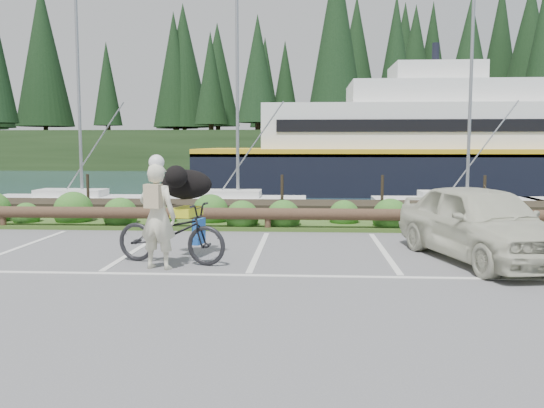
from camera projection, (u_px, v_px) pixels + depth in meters
The scene contains 8 objects.
ground at pixel (250, 270), 10.19m from camera, with size 72.00×72.00×0.00m, color #59585B.
harbor_backdrop at pixel (303, 159), 88.02m from camera, with size 170.00×160.00×30.00m.
vegetation_strip at pixel (270, 225), 15.45m from camera, with size 34.00×1.60×0.10m, color #3D5B21.
log_rail at pixel (268, 231), 14.76m from camera, with size 32.00×0.30×0.60m, color #443021, non-canonical shape.
bicycle at pixel (171, 233), 10.76m from camera, with size 0.76×2.18×1.15m, color black.
cyclist at pixel (158, 217), 10.24m from camera, with size 0.69×0.45×1.89m, color beige.
dog at pixel (186, 184), 11.34m from camera, with size 1.01×0.50×0.59m, color black.
parked_car at pixel (481, 222), 10.99m from camera, with size 1.74×4.33×1.48m, color beige.
Camera 1 is at (0.99, -9.97, 2.23)m, focal length 38.00 mm.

